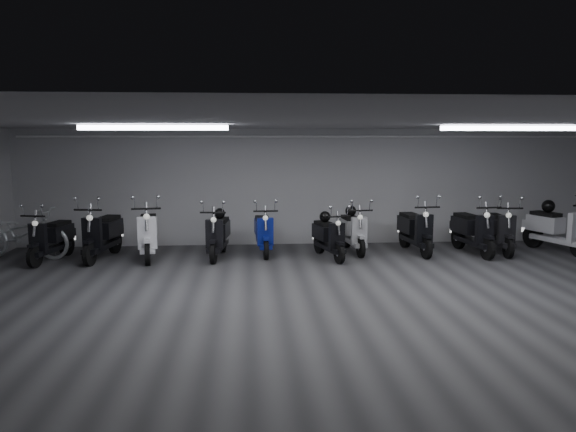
{
  "coord_description": "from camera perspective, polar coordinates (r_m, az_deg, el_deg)",
  "views": [
    {
      "loc": [
        -1.47,
        -8.03,
        2.55
      ],
      "look_at": [
        -0.7,
        2.5,
        1.05
      ],
      "focal_mm": 33.68,
      "sensor_mm": 36.0,
      "label": 1
    }
  ],
  "objects": [
    {
      "name": "floor",
      "position": [
        8.55,
        6.01,
        -9.34
      ],
      "size": [
        14.0,
        10.0,
        0.01
      ],
      "primitive_type": "cube",
      "color": "#353437",
      "rests_on": "ground"
    },
    {
      "name": "ceiling",
      "position": [
        8.16,
        6.3,
        9.84
      ],
      "size": [
        14.0,
        10.0,
        0.01
      ],
      "primitive_type": "cube",
      "color": "gray",
      "rests_on": "ground"
    },
    {
      "name": "back_wall",
      "position": [
        13.17,
        2.28,
        3.07
      ],
      "size": [
        14.0,
        0.01,
        2.8
      ],
      "primitive_type": "cube",
      "color": "#A9A9AC",
      "rests_on": "ground"
    },
    {
      "name": "front_wall",
      "position": [
        3.55,
        20.94,
        -11.33
      ],
      "size": [
        14.0,
        0.01,
        2.8
      ],
      "primitive_type": "cube",
      "color": "#A9A9AC",
      "rests_on": "ground"
    },
    {
      "name": "fluor_strip_left",
      "position": [
        9.16,
        -13.95,
        9.05
      ],
      "size": [
        2.4,
        0.18,
        0.08
      ],
      "primitive_type": "cube",
      "color": "white",
      "rests_on": "ceiling"
    },
    {
      "name": "fluor_strip_right",
      "position": [
        10.07,
        22.44,
        8.57
      ],
      "size": [
        2.4,
        0.18,
        0.08
      ],
      "primitive_type": "cube",
      "color": "white",
      "rests_on": "ceiling"
    },
    {
      "name": "conduit",
      "position": [
        13.03,
        2.35,
        8.39
      ],
      "size": [
        13.6,
        0.05,
        0.05
      ],
      "primitive_type": "cylinder",
      "rotation": [
        0.0,
        1.57,
        0.0
      ],
      "color": "white",
      "rests_on": "back_wall"
    },
    {
      "name": "scooter_0",
      "position": [
        12.35,
        -23.79,
        -1.47
      ],
      "size": [
        0.95,
        1.82,
        1.29
      ],
      "primitive_type": null,
      "rotation": [
        0.0,
        0.0,
        -0.22
      ],
      "color": "black",
      "rests_on": "floor"
    },
    {
      "name": "scooter_1",
      "position": [
        12.16,
        -19.04,
        -1.05
      ],
      "size": [
        0.94,
        1.99,
        1.42
      ],
      "primitive_type": null,
      "rotation": [
        0.0,
        0.0,
        -0.16
      ],
      "color": "black",
      "rests_on": "floor"
    },
    {
      "name": "scooter_2",
      "position": [
        11.93,
        -14.58,
        -0.98
      ],
      "size": [
        0.92,
        2.02,
        1.45
      ],
      "primitive_type": null,
      "rotation": [
        0.0,
        0.0,
        0.15
      ],
      "color": "white",
      "rests_on": "floor"
    },
    {
      "name": "scooter_3",
      "position": [
        11.76,
        -7.4,
        -1.22
      ],
      "size": [
        0.8,
        1.84,
        1.32
      ],
      "primitive_type": null,
      "rotation": [
        0.0,
        0.0,
        -0.12
      ],
      "color": "black",
      "rests_on": "floor"
    },
    {
      "name": "scooter_4",
      "position": [
        12.04,
        -2.61,
        -1.01
      ],
      "size": [
        0.68,
        1.77,
        1.3
      ],
      "primitive_type": null,
      "rotation": [
        0.0,
        0.0,
        0.06
      ],
      "color": "navy",
      "rests_on": "floor"
    },
    {
      "name": "scooter_5",
      "position": [
        11.63,
        4.35,
        -1.53
      ],
      "size": [
        0.95,
        1.73,
        1.23
      ],
      "primitive_type": null,
      "rotation": [
        0.0,
        0.0,
        0.26
      ],
      "color": "black",
      "rests_on": "floor"
    },
    {
      "name": "scooter_6",
      "position": [
        12.3,
        6.93,
        -0.9
      ],
      "size": [
        0.73,
        1.77,
        1.28
      ],
      "primitive_type": null,
      "rotation": [
        0.0,
        0.0,
        0.1
      ],
      "color": "#ADADB1",
      "rests_on": "floor"
    },
    {
      "name": "scooter_7",
      "position": [
        12.48,
        13.32,
        -0.69
      ],
      "size": [
        0.79,
        1.91,
        1.39
      ],
      "primitive_type": null,
      "rotation": [
        0.0,
        0.0,
        0.09
      ],
      "color": "black",
      "rests_on": "floor"
    },
    {
      "name": "scooter_8",
      "position": [
        12.71,
        18.96,
        -0.73
      ],
      "size": [
        0.84,
        1.93,
        1.39
      ],
      "primitive_type": null,
      "rotation": [
        0.0,
        0.0,
        0.12
      ],
      "color": "black",
      "rests_on": "floor"
    },
    {
      "name": "scooter_9",
      "position": [
        13.07,
        21.38,
        -0.71
      ],
      "size": [
        0.76,
        1.86,
        1.35
      ],
      "primitive_type": null,
      "rotation": [
        0.0,
        0.0,
        -0.09
      ],
      "color": "black",
      "rests_on": "floor"
    },
    {
      "name": "bicycle",
      "position": [
        12.89,
        -26.26,
        -1.12
      ],
      "size": [
        2.19,
        1.12,
        1.35
      ],
      "primitive_type": "imported",
      "rotation": [
        0.0,
        0.0,
        1.38
      ],
      "color": "silver",
      "rests_on": "floor"
    },
    {
      "name": "scooter_10",
      "position": [
        13.59,
        26.55,
        -0.51
      ],
      "size": [
        1.24,
        2.04,
        1.44
      ],
      "primitive_type": null,
      "rotation": [
        0.0,
        0.0,
        0.33
      ],
      "color": "silver",
      "rests_on": "floor"
    },
    {
      "name": "helmet_0",
      "position": [
        13.73,
        25.78,
        0.95
      ],
      "size": [
        0.29,
        0.29,
        0.29
      ],
      "primitive_type": "sphere",
      "color": "black",
      "rests_on": "scooter_10"
    },
    {
      "name": "helmet_1",
      "position": [
        11.79,
        3.93,
        -0.07
      ],
      "size": [
        0.24,
        0.24,
        0.24
      ],
      "primitive_type": "sphere",
      "color": "black",
      "rests_on": "scooter_5"
    },
    {
      "name": "helmet_2",
      "position": [
        11.96,
        -7.22,
        0.28
      ],
      "size": [
        0.24,
        0.24,
        0.24
      ],
      "primitive_type": "sphere",
      "color": "black",
      "rests_on": "scooter_3"
    },
    {
      "name": "helmet_3",
      "position": [
        12.49,
        6.64,
        0.54
      ],
      "size": [
        0.25,
        0.25,
        0.25
      ],
      "primitive_type": "sphere",
      "color": "black",
      "rests_on": "scooter_6"
    }
  ]
}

